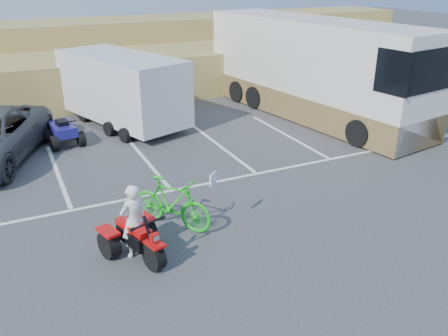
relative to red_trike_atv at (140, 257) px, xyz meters
name	(u,v)px	position (x,y,z in m)	size (l,w,h in m)	color
ground	(206,231)	(1.71, 0.40, 0.00)	(100.00, 100.00, 0.00)	#3C3C3F
parking_stripes	(180,164)	(2.58, 4.47, 0.00)	(28.00, 5.16, 0.01)	white
grass_embankment	(82,61)	(1.71, 15.88, 1.42)	(40.00, 8.50, 3.10)	#9A8846
red_trike_atv	(140,257)	(0.00, 0.00, 0.00)	(1.20, 1.60, 1.04)	#BF0C0A
rider	(133,221)	(-0.04, 0.14, 0.83)	(0.60, 0.40, 1.65)	white
green_dirt_bike	(172,203)	(1.08, 0.94, 0.63)	(0.59, 2.09, 1.25)	#14BF19
cargo_trailer	(122,88)	(2.08, 9.33, 1.45)	(4.07, 6.18, 2.68)	silver
rv_motorhome	(312,76)	(9.38, 7.23, 1.65)	(4.30, 10.83, 3.79)	silver
quad_atv_blue	(65,144)	(-0.41, 7.93, 0.00)	(1.11, 1.49, 0.98)	navy
quad_atv_green	(128,136)	(1.82, 7.86, 0.00)	(1.12, 1.50, 0.98)	#125117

